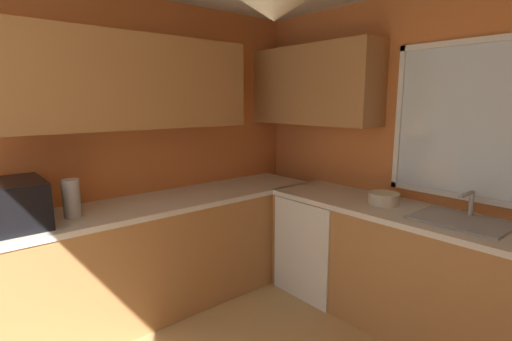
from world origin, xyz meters
name	(u,v)px	position (x,y,z in m)	size (l,w,h in m)	color
room_shell	(283,95)	(-0.36, 0.41, 1.69)	(3.67, 3.51, 2.54)	#D17238
counter_run_left	(146,258)	(-1.46, 0.00, 0.45)	(0.65, 3.12, 0.89)	#AD7542
counter_run_back	(440,281)	(0.21, 1.39, 0.45)	(2.76, 0.65, 0.89)	#AD7542
dishwasher	(323,243)	(-0.80, 1.36, 0.42)	(0.60, 0.60, 0.85)	white
microwave	(12,204)	(-1.46, -0.83, 1.04)	(0.48, 0.36, 0.29)	black
kettle	(72,198)	(-1.44, -0.50, 1.02)	(0.11, 0.11, 0.26)	#B7B7BC
sink_assembly	(461,220)	(0.30, 1.39, 0.90)	(0.56, 0.40, 0.19)	#9EA0A5
bowl	(384,199)	(-0.25, 1.39, 0.94)	(0.23, 0.23, 0.09)	beige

